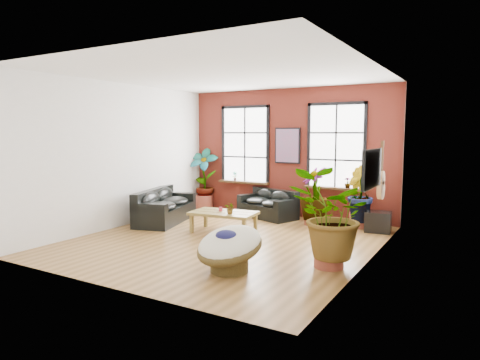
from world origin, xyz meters
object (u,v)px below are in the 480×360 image
object	(u,v)px
sofa_back	(269,205)
papasan_chair	(229,247)
sofa_left	(164,207)
coffee_table	(224,214)

from	to	relation	value
sofa_back	papasan_chair	xyz separation A→B (m)	(1.49, -4.46, 0.08)
sofa_left	coffee_table	world-z (taller)	sofa_left
coffee_table	papasan_chair	bearing A→B (deg)	-62.15
sofa_back	sofa_left	bearing A→B (deg)	-118.40
sofa_back	papasan_chair	distance (m)	4.71
coffee_table	sofa_left	bearing A→B (deg)	167.51
coffee_table	papasan_chair	world-z (taller)	papasan_chair
coffee_table	papasan_chair	distance (m)	2.86
sofa_back	papasan_chair	bearing A→B (deg)	-51.97
sofa_left	papasan_chair	xyz separation A→B (m)	(3.59, -2.57, 0.04)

